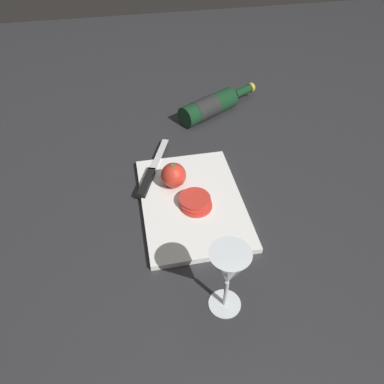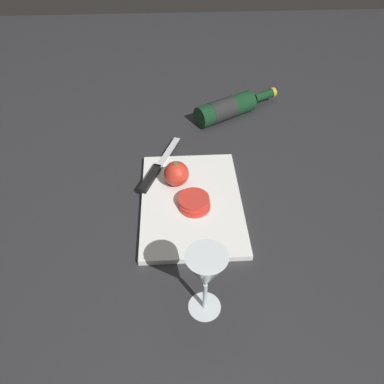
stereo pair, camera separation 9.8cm
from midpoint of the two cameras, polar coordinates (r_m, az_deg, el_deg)
ground_plane at (r=1.02m, az=-4.98°, el=-1.74°), size 3.00×3.00×0.00m
cutting_board at (r=1.00m, az=-2.78°, el=-1.70°), size 0.38×0.27×0.02m
wine_bottle at (r=1.34m, az=0.73°, el=12.89°), size 0.21×0.31×0.07m
wine_glass at (r=0.72m, az=1.67°, el=-12.07°), size 0.08×0.08×0.18m
whole_tomato at (r=1.02m, az=-5.80°, el=2.41°), size 0.07×0.07×0.07m
knife at (r=1.07m, az=-9.17°, el=2.14°), size 0.26×0.12×0.01m
tomato_slice_stack_near at (r=0.98m, az=-2.31°, el=-1.70°), size 0.10×0.09×0.02m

